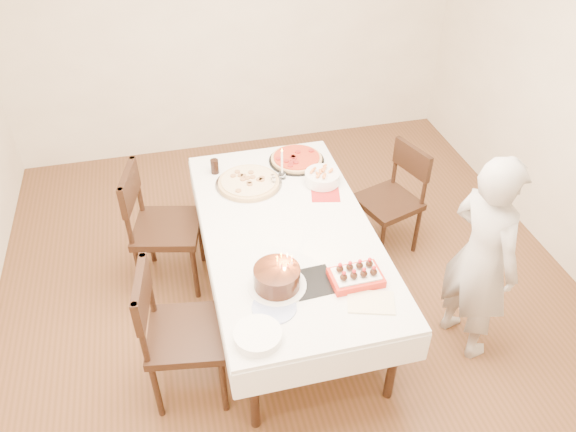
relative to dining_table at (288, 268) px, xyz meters
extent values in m
plane|color=#54351D|center=(0.05, -0.03, -0.38)|extent=(5.00, 5.00, 0.00)
cube|color=#F4EACD|center=(0.05, 2.47, 0.98)|extent=(4.50, 0.04, 2.70)
cube|color=white|center=(0.00, 0.00, 0.00)|extent=(1.93, 2.42, 0.75)
imported|color=beige|center=(1.13, -0.61, 0.39)|extent=(0.49, 0.63, 1.54)
cylinder|color=beige|center=(-0.16, 0.58, 0.40)|extent=(0.57, 0.57, 0.04)
cylinder|color=red|center=(0.27, 0.81, 0.40)|extent=(0.48, 0.48, 0.04)
cube|color=#B21E1E|center=(0.37, 0.33, 0.38)|extent=(0.25, 0.25, 0.01)
cylinder|color=white|center=(0.38, 0.47, 0.43)|extent=(0.29, 0.29, 0.09)
cylinder|color=white|center=(0.10, 0.61, 0.51)|extent=(0.06, 0.06, 0.27)
cylinder|color=black|center=(-0.39, 0.80, 0.43)|extent=(0.07, 0.07, 0.12)
cylinder|color=#32170C|center=(-0.20, -0.52, 0.45)|extent=(0.38, 0.38, 0.14)
cube|color=black|center=(0.02, -0.54, 0.38)|extent=(0.27, 0.27, 0.01)
cylinder|color=#39210F|center=(-0.14, -0.47, 0.47)|extent=(0.22, 0.22, 0.16)
cube|color=beige|center=(0.31, -0.79, 0.38)|extent=(0.32, 0.26, 0.02)
cylinder|color=white|center=(-0.39, -0.89, 0.40)|extent=(0.33, 0.33, 0.06)
cylinder|color=white|center=(-0.25, -0.69, 0.38)|extent=(0.33, 0.33, 0.01)
camera|label=1|loc=(-0.71, -2.88, 2.83)|focal=35.00mm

